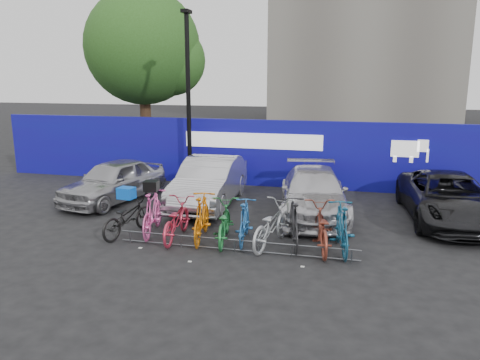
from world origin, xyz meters
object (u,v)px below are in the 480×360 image
(bike_rack, at_px, (235,245))
(car_2, at_px, (314,193))
(tree, at_px, (148,50))
(bike_6, at_px, (271,224))
(bike_4, at_px, (223,222))
(bike_7, at_px, (294,223))
(car_3, at_px, (449,198))
(bike_5, at_px, (244,221))
(bike_3, at_px, (202,217))
(bike_8, at_px, (321,228))
(bike_1, at_px, (152,213))
(lamppost, at_px, (188,95))
(car_1, at_px, (209,182))
(bike_0, at_px, (128,217))
(bike_2, at_px, (176,220))
(bike_9, at_px, (342,228))
(car_0, at_px, (114,181))

(bike_rack, distance_m, car_2, 3.70)
(tree, relative_size, bike_6, 3.92)
(bike_4, relative_size, bike_7, 1.00)
(car_3, bearing_deg, bike_7, -147.15)
(bike_7, bearing_deg, tree, -63.40)
(bike_5, relative_size, bike_7, 0.92)
(bike_3, height_order, bike_8, bike_3)
(car_2, distance_m, bike_1, 4.63)
(bike_1, bearing_deg, bike_7, 169.96)
(bike_rack, bearing_deg, lamppost, 118.07)
(bike_rack, distance_m, car_1, 4.11)
(lamppost, relative_size, car_2, 1.36)
(tree, relative_size, car_2, 1.73)
(car_1, relative_size, bike_8, 2.19)
(bike_0, distance_m, bike_2, 1.29)
(bike_0, distance_m, bike_5, 2.96)
(car_2, bearing_deg, bike_7, -102.85)
(bike_4, bearing_deg, car_2, -133.53)
(tree, xyz_separation_m, bike_8, (8.66, -10.04, -4.54))
(car_2, bearing_deg, car_1, 166.40)
(car_3, height_order, bike_5, car_3)
(car_3, height_order, bike_1, car_3)
(bike_9, bearing_deg, car_3, -141.68)
(car_0, height_order, bike_8, car_0)
(lamppost, height_order, bike_6, lamppost)
(bike_0, xyz_separation_m, bike_8, (4.78, 0.13, 0.05))
(lamppost, bearing_deg, bike_5, -58.43)
(tree, bearing_deg, bike_2, -63.04)
(bike_rack, xyz_separation_m, car_1, (-1.75, 3.68, 0.57))
(car_3, bearing_deg, bike_8, -141.20)
(bike_0, bearing_deg, bike_7, -162.93)
(car_0, relative_size, car_3, 0.83)
(lamppost, xyz_separation_m, bike_0, (0.31, -5.52, -2.80))
(lamppost, xyz_separation_m, bike_8, (5.09, -5.39, -2.74))
(car_2, bearing_deg, bike_8, -89.37)
(bike_2, distance_m, bike_3, 0.64)
(car_2, xyz_separation_m, bike_4, (-1.90, -2.80, -0.16))
(bike_2, bearing_deg, bike_rack, 159.47)
(bike_7, distance_m, bike_8, 0.65)
(bike_2, bearing_deg, bike_6, 178.78)
(car_3, xyz_separation_m, bike_3, (-6.10, -3.06, -0.08))
(car_0, height_order, car_3, car_0)
(bike_4, bearing_deg, bike_7, 175.57)
(bike_4, bearing_deg, bike_9, 171.00)
(car_3, height_order, bike_8, car_3)
(tree, height_order, bike_3, tree)
(bike_4, bearing_deg, bike_2, -6.38)
(tree, xyz_separation_m, lamppost, (3.57, -4.66, -1.80))
(bike_4, distance_m, bike_8, 2.31)
(car_3, bearing_deg, bike_rack, -148.86)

